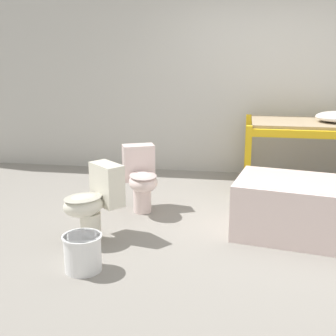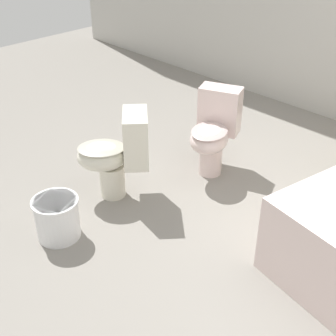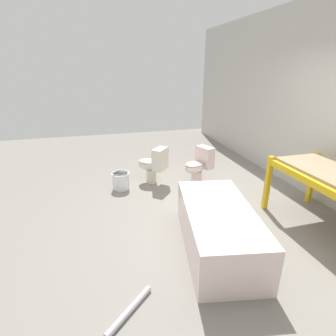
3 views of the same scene
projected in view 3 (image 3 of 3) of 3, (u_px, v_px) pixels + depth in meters
name	position (u px, v px, depth m)	size (l,w,h in m)	color
ground_plane	(225.00, 223.00, 3.81)	(12.00, 12.00, 0.00)	gray
shelving_rack	(336.00, 181.00, 3.37)	(1.60, 0.91, 0.87)	yellow
bathtub_main	(218.00, 225.00, 3.18)	(1.75, 1.08, 0.55)	silver
toilet_near	(153.00, 164.00, 5.00)	(0.61, 0.63, 0.72)	silver
toilet_far	(199.00, 165.00, 4.96)	(0.52, 0.64, 0.72)	silver
bucket_white	(121.00, 180.00, 4.84)	(0.33, 0.33, 0.31)	white
loose_pipe	(130.00, 310.00, 2.40)	(0.46, 0.49, 0.06)	#B7B7BC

